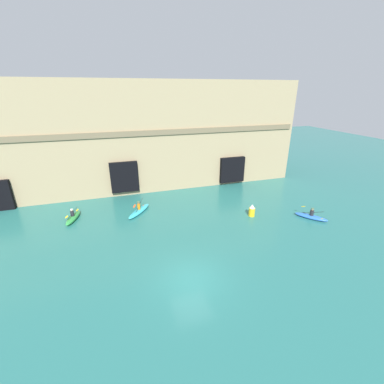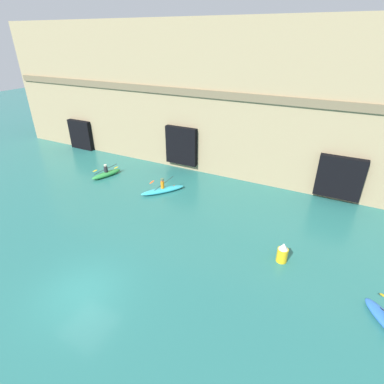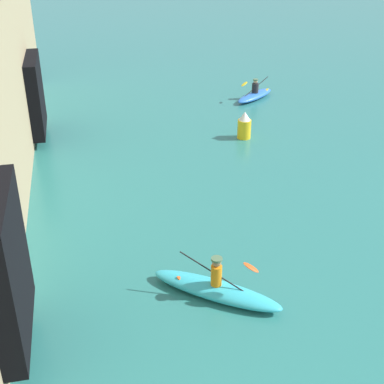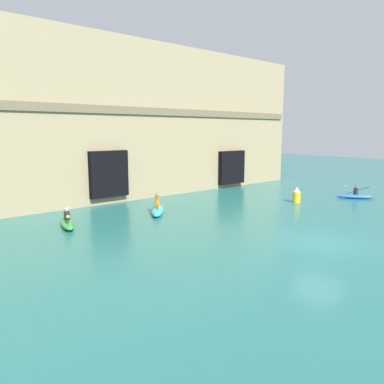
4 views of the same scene
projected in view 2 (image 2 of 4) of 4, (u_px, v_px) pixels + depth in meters
ground_plane at (82, 292)px, 14.71m from camera, size 120.00×120.00×0.00m
cliff_bluff at (205, 96)px, 27.75m from camera, size 41.94×7.04×12.43m
kayak_cyan at (163, 190)px, 23.89m from camera, size 2.81×3.32×1.24m
kayak_green at (106, 174)px, 26.58m from camera, size 1.44×2.93×1.12m
marker_buoy at (282, 253)px, 16.46m from camera, size 0.59×0.59×1.21m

